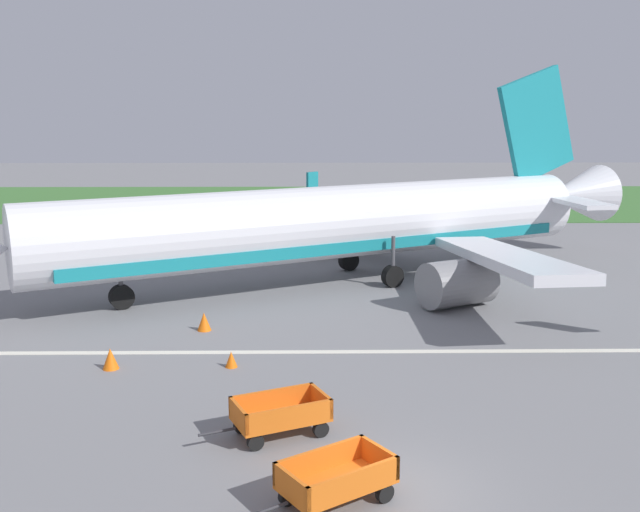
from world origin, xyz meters
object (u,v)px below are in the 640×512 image
baggage_cart_second_in_row (280,414)px  traffic_cone_mid_apron (110,359)px  traffic_cone_by_carts (204,321)px  baggage_cart_nearest (336,479)px  traffic_cone_near_plane (231,359)px  airplane (346,223)px

baggage_cart_second_in_row → traffic_cone_mid_apron: size_ratio=4.82×
traffic_cone_by_carts → baggage_cart_nearest: bearing=-69.8°
baggage_cart_nearest → traffic_cone_mid_apron: 11.49m
baggage_cart_nearest → traffic_cone_by_carts: bearing=110.2°
baggage_cart_second_in_row → traffic_cone_near_plane: 5.70m
baggage_cart_second_in_row → traffic_cone_near_plane: baggage_cart_second_in_row is taller
traffic_cone_mid_apron → traffic_cone_near_plane: bearing=1.7°
baggage_cart_second_in_row → traffic_cone_by_carts: (-3.46, 9.63, -0.23)m
baggage_cart_nearest → baggage_cart_second_in_row: same height
baggage_cart_nearest → traffic_cone_by_carts: baggage_cart_nearest is taller
baggage_cart_second_in_row → traffic_cone_by_carts: 10.24m
traffic_cone_near_plane → baggage_cart_nearest: bearing=-69.6°
airplane → traffic_cone_mid_apron: (-8.68, -12.94, -2.69)m
airplane → baggage_cart_second_in_row: 18.54m
airplane → traffic_cone_mid_apron: bearing=-123.9°
traffic_cone_mid_apron → airplane: bearing=56.1°
traffic_cone_mid_apron → traffic_cone_by_carts: traffic_cone_by_carts is taller
airplane → traffic_cone_near_plane: size_ratio=62.22×
baggage_cart_second_in_row → traffic_cone_by_carts: size_ratio=4.77×
baggage_cart_nearest → baggage_cart_second_in_row: (-1.39, 3.53, 0.00)m
airplane → traffic_cone_near_plane: bearing=-109.6°
airplane → baggage_cart_second_in_row: (-2.65, -18.18, -2.45)m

